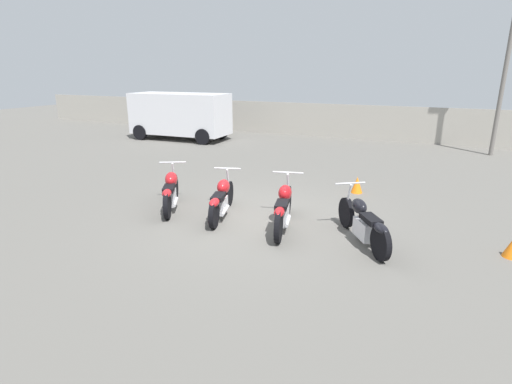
{
  "coord_description": "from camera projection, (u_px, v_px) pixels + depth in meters",
  "views": [
    {
      "loc": [
        3.4,
        -7.6,
        3.18
      ],
      "look_at": [
        0.0,
        -0.1,
        0.65
      ],
      "focal_mm": 28.0,
      "sensor_mm": 36.0,
      "label": 1
    }
  ],
  "objects": [
    {
      "name": "motorcycle_slot_1",
      "position": [
        222.0,
        199.0,
        8.92
      ],
      "size": [
        0.83,
        2.03,
        0.97
      ],
      "rotation": [
        0.0,
        0.0,
        0.28
      ],
      "color": "black",
      "rests_on": "ground_plane"
    },
    {
      "name": "motorcycle_slot_2",
      "position": [
        284.0,
        208.0,
        8.27
      ],
      "size": [
        0.82,
        2.21,
        1.03
      ],
      "rotation": [
        0.0,
        0.0,
        0.24
      ],
      "color": "black",
      "rests_on": "ground_plane"
    },
    {
      "name": "fence_back",
      "position": [
        359.0,
        122.0,
        18.84
      ],
      "size": [
        40.0,
        0.04,
        1.61
      ],
      "color": "#9E998E",
      "rests_on": "ground_plane"
    },
    {
      "name": "motorcycle_slot_0",
      "position": [
        171.0,
        191.0,
        9.42
      ],
      "size": [
        1.12,
        1.84,
        1.01
      ],
      "rotation": [
        0.0,
        0.0,
        0.5
      ],
      "color": "black",
      "rests_on": "ground_plane"
    },
    {
      "name": "motorcycle_slot_3",
      "position": [
        364.0,
        223.0,
        7.55
      ],
      "size": [
        1.31,
        1.88,
        1.0
      ],
      "rotation": [
        0.0,
        0.0,
        0.59
      ],
      "color": "black",
      "rests_on": "ground_plane"
    },
    {
      "name": "light_pole_right",
      "position": [
        508.0,
        52.0,
        14.4
      ],
      "size": [
        0.7,
        0.35,
        6.26
      ],
      "color": "slate",
      "rests_on": "ground_plane"
    },
    {
      "name": "traffic_cone_far",
      "position": [
        357.0,
        185.0,
        10.72
      ],
      "size": [
        0.31,
        0.31,
        0.44
      ],
      "color": "orange",
      "rests_on": "ground_plane"
    },
    {
      "name": "ground_plane",
      "position": [
        258.0,
        219.0,
        8.9
      ],
      "size": [
        60.0,
        60.0,
        0.0
      ],
      "primitive_type": "plane",
      "color": "#5B5954"
    },
    {
      "name": "parked_van",
      "position": [
        180.0,
        114.0,
        18.73
      ],
      "size": [
        4.63,
        2.11,
        2.14
      ],
      "rotation": [
        0.0,
        0.0,
        -1.54
      ],
      "color": "silver",
      "rests_on": "ground_plane"
    }
  ]
}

